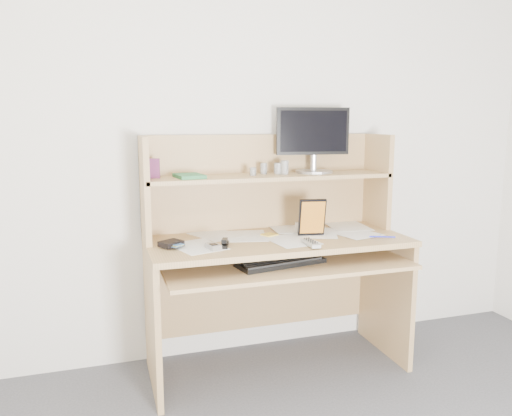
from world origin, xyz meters
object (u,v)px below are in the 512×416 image
object	(u,v)px
tv_remote	(311,243)
monitor	(313,138)
keyboard	(281,262)
desk	(273,245)
game_case	(312,217)

from	to	relation	value
tv_remote	monitor	xyz separation A→B (m)	(0.18, 0.40, 0.52)
keyboard	desk	bearing A→B (deg)	69.53
desk	keyboard	world-z (taller)	desk
desk	monitor	distance (m)	0.66
tv_remote	game_case	world-z (taller)	game_case
game_case	desk	bearing A→B (deg)	160.01
keyboard	tv_remote	bearing A→B (deg)	-27.62
tv_remote	keyboard	bearing A→B (deg)	166.24
desk	tv_remote	xyz separation A→B (m)	(0.10, -0.28, 0.07)
desk	monitor	xyz separation A→B (m)	(0.28, 0.11, 0.59)
keyboard	tv_remote	size ratio (longest dim) A/B	2.84
game_case	monitor	world-z (taller)	monitor
monitor	tv_remote	bearing A→B (deg)	-108.21
desk	game_case	distance (m)	0.27
game_case	monitor	distance (m)	0.48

